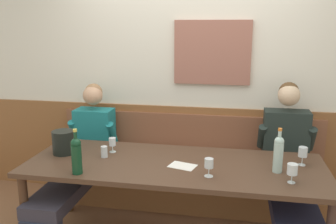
# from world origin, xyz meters

# --- Properties ---
(room_wall_back) EXTENTS (6.80, 0.12, 2.80)m
(room_wall_back) POSITION_xyz_m (0.00, 1.09, 1.40)
(room_wall_back) COLOR silver
(room_wall_back) RESTS_ON ground
(wood_wainscot_panel) EXTENTS (6.80, 0.03, 1.01)m
(wood_wainscot_panel) POSITION_xyz_m (0.00, 1.04, 0.51)
(wood_wainscot_panel) COLOR brown
(wood_wainscot_panel) RESTS_ON ground
(wall_bench) EXTENTS (2.73, 0.42, 0.94)m
(wall_bench) POSITION_xyz_m (0.00, 0.83, 0.28)
(wall_bench) COLOR brown
(wall_bench) RESTS_ON ground
(dining_table) EXTENTS (2.43, 0.90, 0.74)m
(dining_table) POSITION_xyz_m (0.00, 0.10, 0.67)
(dining_table) COLOR #4C3324
(dining_table) RESTS_ON ground
(person_right_seat) EXTENTS (0.49, 1.35, 1.26)m
(person_right_seat) POSITION_xyz_m (-0.97, 0.45, 0.62)
(person_right_seat) COLOR #272D3E
(person_right_seat) RESTS_ON ground
(person_center_right_seat) EXTENTS (0.52, 1.34, 1.33)m
(person_center_right_seat) POSITION_xyz_m (0.96, 0.45, 0.64)
(person_center_right_seat) COLOR #252E2F
(person_center_right_seat) RESTS_ON ground
(ice_bucket) EXTENTS (0.19, 0.19, 0.20)m
(ice_bucket) POSITION_xyz_m (-0.99, 0.15, 0.85)
(ice_bucket) COLOR black
(ice_bucket) RESTS_ON dining_table
(wine_bottle_green_tall) EXTENTS (0.07, 0.07, 0.35)m
(wine_bottle_green_tall) POSITION_xyz_m (0.81, 0.07, 0.90)
(wine_bottle_green_tall) COLOR #ADC8BF
(wine_bottle_green_tall) RESTS_ON dining_table
(wine_bottle_amber_mid) EXTENTS (0.08, 0.08, 0.35)m
(wine_bottle_amber_mid) POSITION_xyz_m (-0.69, -0.25, 0.90)
(wine_bottle_amber_mid) COLOR #123C23
(wine_bottle_amber_mid) RESTS_ON dining_table
(wine_glass_mid_right) EXTENTS (0.07, 0.07, 0.14)m
(wine_glass_mid_right) POSITION_xyz_m (0.30, -0.12, 0.84)
(wine_glass_mid_right) COLOR silver
(wine_glass_mid_right) RESTS_ON dining_table
(wine_glass_center_rear) EXTENTS (0.06, 0.06, 0.13)m
(wine_glass_center_rear) POSITION_xyz_m (-0.58, 0.26, 0.83)
(wine_glass_center_rear) COLOR silver
(wine_glass_center_rear) RESTS_ON dining_table
(wine_glass_near_bucket) EXTENTS (0.07, 0.07, 0.14)m
(wine_glass_near_bucket) POSITION_xyz_m (0.89, -0.12, 0.84)
(wine_glass_near_bucket) COLOR silver
(wine_glass_near_bucket) RESTS_ON dining_table
(wine_glass_right_end) EXTENTS (0.07, 0.07, 0.15)m
(wine_glass_right_end) POSITION_xyz_m (1.02, 0.25, 0.85)
(wine_glass_right_end) COLOR silver
(wine_glass_right_end) RESTS_ON dining_table
(water_tumbler_right) EXTENTS (0.06, 0.06, 0.10)m
(water_tumbler_right) POSITION_xyz_m (-0.61, 0.13, 0.79)
(water_tumbler_right) COLOR silver
(water_tumbler_right) RESTS_ON dining_table
(tasting_sheet_left_guest) EXTENTS (0.24, 0.20, 0.00)m
(tasting_sheet_left_guest) POSITION_xyz_m (0.08, 0.05, 0.75)
(tasting_sheet_left_guest) COLOR white
(tasting_sheet_left_guest) RESTS_ON dining_table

